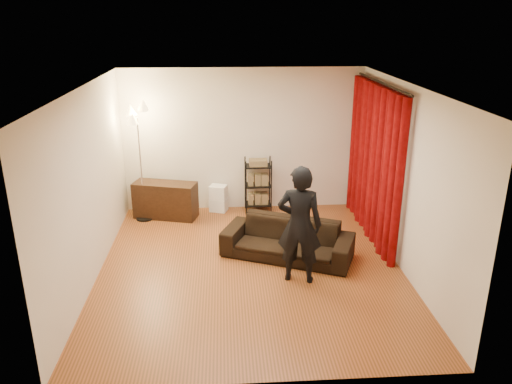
{
  "coord_description": "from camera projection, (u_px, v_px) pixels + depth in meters",
  "views": [
    {
      "loc": [
        -0.36,
        -6.69,
        3.63
      ],
      "look_at": [
        0.1,
        0.3,
        1.1
      ],
      "focal_mm": 35.0,
      "sensor_mm": 36.0,
      "label": 1
    }
  ],
  "objects": [
    {
      "name": "wall_left",
      "position": [
        89.0,
        186.0,
        6.94
      ],
      "size": [
        0.0,
        5.0,
        5.0
      ],
      "primitive_type": "plane",
      "rotation": [
        1.57,
        0.0,
        1.57
      ],
      "color": "beige",
      "rests_on": "ground"
    },
    {
      "name": "floor",
      "position": [
        251.0,
        267.0,
        7.53
      ],
      "size": [
        5.0,
        5.0,
        0.0
      ],
      "primitive_type": "plane",
      "color": "#9C4E26",
      "rests_on": "ground"
    },
    {
      "name": "wall_right",
      "position": [
        405.0,
        179.0,
        7.21
      ],
      "size": [
        0.0,
        5.0,
        5.0
      ],
      "primitive_type": "plane",
      "rotation": [
        1.57,
        0.0,
        -1.57
      ],
      "color": "beige",
      "rests_on": "ground"
    },
    {
      "name": "wall_back",
      "position": [
        243.0,
        140.0,
        9.42
      ],
      "size": [
        5.0,
        0.0,
        5.0
      ],
      "primitive_type": "plane",
      "rotation": [
        1.57,
        0.0,
        0.0
      ],
      "color": "beige",
      "rests_on": "ground"
    },
    {
      "name": "floor_lamp",
      "position": [
        141.0,
        164.0,
        8.94
      ],
      "size": [
        0.41,
        0.41,
        2.13
      ],
      "primitive_type": null,
      "rotation": [
        0.0,
        0.0,
        -0.07
      ],
      "color": "silver",
      "rests_on": "ground"
    },
    {
      "name": "storage_boxes",
      "position": [
        219.0,
        198.0,
        9.58
      ],
      "size": [
        0.38,
        0.34,
        0.52
      ],
      "primitive_type": null,
      "rotation": [
        0.0,
        0.0,
        -0.34
      ],
      "color": "white",
      "rests_on": "ground"
    },
    {
      "name": "ceiling",
      "position": [
        250.0,
        87.0,
        6.62
      ],
      "size": [
        5.0,
        5.0,
        0.0
      ],
      "primitive_type": "plane",
      "rotation": [
        3.14,
        0.0,
        0.0
      ],
      "color": "white",
      "rests_on": "ground"
    },
    {
      "name": "curtain_rod",
      "position": [
        382.0,
        83.0,
        7.85
      ],
      "size": [
        0.04,
        2.65,
        0.04
      ],
      "primitive_type": "cylinder",
      "rotation": [
        1.57,
        0.0,
        0.0
      ],
      "color": "black",
      "rests_on": "wall_right"
    },
    {
      "name": "media_cabinet",
      "position": [
        166.0,
        200.0,
        9.28
      ],
      "size": [
        1.23,
        0.72,
        0.67
      ],
      "primitive_type": "cube",
      "rotation": [
        0.0,
        0.0,
        -0.26
      ],
      "color": "#301C0E",
      "rests_on": "ground"
    },
    {
      "name": "wall_front",
      "position": [
        265.0,
        267.0,
        4.73
      ],
      "size": [
        5.0,
        0.0,
        5.0
      ],
      "primitive_type": "plane",
      "rotation": [
        -1.57,
        0.0,
        0.0
      ],
      "color": "beige",
      "rests_on": "ground"
    },
    {
      "name": "sofa",
      "position": [
        288.0,
        240.0,
        7.77
      ],
      "size": [
        2.15,
        1.5,
        0.58
      ],
      "primitive_type": "imported",
      "rotation": [
        0.0,
        0.0,
        -0.4
      ],
      "color": "black",
      "rests_on": "ground"
    },
    {
      "name": "person",
      "position": [
        299.0,
        225.0,
        6.91
      ],
      "size": [
        0.71,
        0.55,
        1.71
      ],
      "primitive_type": "imported",
      "rotation": [
        0.0,
        0.0,
        2.9
      ],
      "color": "black",
      "rests_on": "ground"
    },
    {
      "name": "wire_shelf",
      "position": [
        258.0,
        185.0,
        9.51
      ],
      "size": [
        0.55,
        0.46,
        1.05
      ],
      "primitive_type": null,
      "rotation": [
        0.0,
        0.0,
        -0.3
      ],
      "color": "black",
      "rests_on": "ground"
    },
    {
      "name": "curtain",
      "position": [
        374.0,
        163.0,
        8.29
      ],
      "size": [
        0.22,
        2.65,
        2.55
      ],
      "primitive_type": null,
      "color": "maroon",
      "rests_on": "ground"
    }
  ]
}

